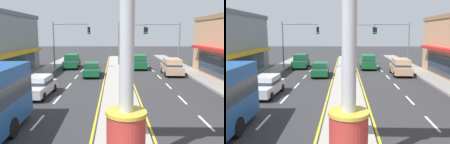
# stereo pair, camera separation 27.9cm
# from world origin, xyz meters

# --- Properties ---
(median_strip) EXTENTS (2.53, 52.00, 0.14)m
(median_strip) POSITION_xyz_m (0.00, 18.00, 0.07)
(median_strip) COLOR #A39E93
(median_strip) RESTS_ON ground
(sidewalk_left) EXTENTS (2.29, 60.00, 0.18)m
(sidewalk_left) POSITION_xyz_m (-9.01, 16.00, 0.09)
(sidewalk_left) COLOR gray
(sidewalk_left) RESTS_ON ground
(lane_markings) EXTENTS (9.27, 52.00, 0.01)m
(lane_markings) POSITION_xyz_m (-0.00, 16.65, 0.00)
(lane_markings) COLOR silver
(lane_markings) RESTS_ON ground
(district_sign) EXTENTS (7.47, 1.41, 7.77)m
(district_sign) POSITION_xyz_m (0.00, 4.75, 3.97)
(district_sign) COLOR #B7332D
(district_sign) RESTS_ON median_strip
(traffic_light_left_side) EXTENTS (4.86, 0.46, 6.20)m
(traffic_light_left_side) POSITION_xyz_m (-6.50, 27.53, 4.25)
(traffic_light_left_side) COLOR slate
(traffic_light_left_side) RESTS_ON ground
(traffic_light_right_side) EXTENTS (4.86, 0.46, 6.20)m
(traffic_light_right_side) POSITION_xyz_m (6.50, 28.39, 4.25)
(traffic_light_right_side) COLOR slate
(traffic_light_right_side) RESTS_ON ground
(traffic_light_median_far) EXTENTS (4.20, 0.46, 6.20)m
(traffic_light_median_far) POSITION_xyz_m (1.76, 31.05, 4.19)
(traffic_light_median_far) COLOR slate
(traffic_light_median_far) RESTS_ON ground
(suv_near_right_lane) EXTENTS (2.12, 4.68, 1.90)m
(suv_near_right_lane) POSITION_xyz_m (-6.22, 28.96, 0.98)
(suv_near_right_lane) COLOR #14562D
(suv_near_right_lane) RESTS_ON ground
(sedan_far_right_lane) EXTENTS (1.96, 4.36, 1.53)m
(sedan_far_right_lane) POSITION_xyz_m (-6.21, 14.65, 0.79)
(sedan_far_right_lane) COLOR silver
(sedan_far_right_lane) RESTS_ON ground
(suv_near_left_lane) EXTENTS (2.03, 4.63, 1.90)m
(suv_near_left_lane) POSITION_xyz_m (2.91, 28.33, 0.98)
(suv_near_left_lane) COLOR #14562D
(suv_near_left_lane) RESTS_ON ground
(sedan_far_left_oncoming) EXTENTS (2.00, 4.38, 1.53)m
(sedan_far_left_oncoming) POSITION_xyz_m (-2.92, 22.96, 0.79)
(sedan_far_left_oncoming) COLOR #14562D
(sedan_far_left_oncoming) RESTS_ON ground
(suv_kerb_right) EXTENTS (2.13, 4.68, 1.90)m
(suv_kerb_right) POSITION_xyz_m (6.21, 23.69, 0.98)
(suv_kerb_right) COLOR tan
(suv_kerb_right) RESTS_ON ground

